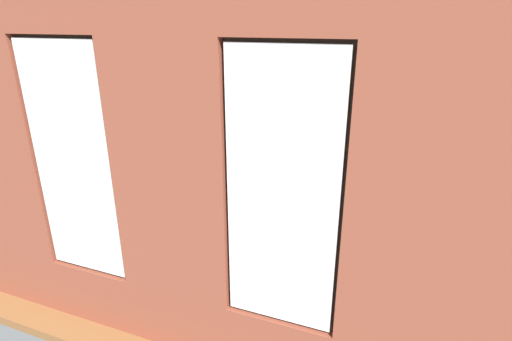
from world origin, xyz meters
TOP-DOWN VIEW (x-y plane):
  - ground_plane at (0.00, 0.00)m, footprint 6.25×5.43m
  - brick_wall_with_windows at (-0.00, 2.33)m, footprint 5.65×0.30m
  - white_wall_right at (2.78, 0.20)m, footprint 0.10×4.43m
  - couch_by_window at (0.04, 1.68)m, footprint 1.74×0.87m
  - couch_left at (-2.13, 0.37)m, footprint 0.87×1.99m
  - coffee_table at (-0.01, -0.39)m, footprint 1.31×0.89m
  - cup_ceramic at (-0.10, -0.26)m, footprint 0.08×0.08m
  - candle_jar at (-0.01, -0.39)m, footprint 0.08×0.08m
  - table_plant_small at (0.16, -0.50)m, footprint 0.14×0.14m
  - remote_silver at (0.39, -0.26)m, footprint 0.16×0.15m
  - remote_gray at (-0.37, -0.55)m, footprint 0.12×0.17m
  - media_console at (2.48, -0.05)m, footprint 1.15×0.42m
  - tv_flatscreen at (2.48, -0.06)m, footprint 1.22×0.20m
  - papasan_chair at (0.65, -1.71)m, footprint 1.08×1.08m
  - potted_plant_mid_room_small at (-1.09, -0.79)m, footprint 0.36×0.36m
  - potted_plant_beside_window_right at (1.48, 1.80)m, footprint 0.83×0.87m
  - potted_plant_between_couches at (-1.28, 1.64)m, footprint 0.95×0.91m
  - potted_plant_corner_near_left at (-2.28, -1.70)m, footprint 0.71×0.75m
  - potted_plant_by_left_couch at (-1.73, -1.07)m, footprint 0.47×0.47m
  - potted_plant_near_tv at (1.93, 0.97)m, footprint 0.56×0.56m

SIDE VIEW (x-z plane):
  - ground_plane at x=0.00m, z-range -0.10..0.00m
  - media_console at x=2.48m, z-range 0.00..0.52m
  - couch_left at x=-2.13m, z-range -0.07..0.73m
  - couch_by_window at x=0.04m, z-range -0.07..0.73m
  - potted_plant_mid_room_small at x=-1.09m, z-range 0.10..0.60m
  - coffee_table at x=-0.01m, z-range 0.17..0.60m
  - papasan_chair at x=0.65m, z-range 0.10..0.78m
  - remote_silver at x=0.39m, z-range 0.43..0.45m
  - remote_gray at x=-0.37m, z-range 0.43..0.45m
  - potted_plant_by_left_couch at x=-1.73m, z-range 0.13..0.83m
  - candle_jar at x=-0.01m, z-range 0.43..0.53m
  - cup_ceramic at x=-0.10m, z-range 0.43..0.53m
  - table_plant_small at x=0.16m, z-range 0.44..0.66m
  - potted_plant_near_tv at x=1.93m, z-range 0.16..1.10m
  - potted_plant_corner_near_left at x=-2.28m, z-range 0.13..1.33m
  - potted_plant_between_couches at x=-1.28m, z-range 0.07..1.56m
  - potted_plant_beside_window_right at x=1.48m, z-range 0.18..1.49m
  - tv_flatscreen at x=2.48m, z-range 0.52..1.36m
  - brick_wall_with_windows at x=0.00m, z-range -0.03..3.24m
  - white_wall_right at x=2.78m, z-range 0.00..3.27m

